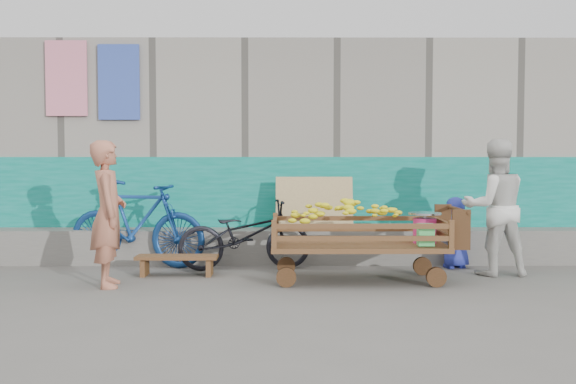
{
  "coord_description": "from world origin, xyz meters",
  "views": [
    {
      "loc": [
        -0.07,
        -6.07,
        1.38
      ],
      "look_at": [
        -0.05,
        1.2,
        1.0
      ],
      "focal_mm": 40.0,
      "sensor_mm": 36.0,
      "label": 1
    }
  ],
  "objects_px": {
    "bicycle_dark": "(245,235)",
    "banana_cart": "(355,227)",
    "vendor_man": "(108,214)",
    "bench": "(177,261)",
    "bicycle_blue": "(137,224)",
    "child": "(456,232)",
    "woman": "(495,207)"
  },
  "relations": [
    {
      "from": "bench",
      "to": "bicycle_dark",
      "type": "height_order",
      "value": "bicycle_dark"
    },
    {
      "from": "vendor_man",
      "to": "bench",
      "type": "bearing_deg",
      "value": -58.35
    },
    {
      "from": "banana_cart",
      "to": "vendor_man",
      "type": "distance_m",
      "value": 2.71
    },
    {
      "from": "banana_cart",
      "to": "vendor_man",
      "type": "relative_size",
      "value": 1.34
    },
    {
      "from": "child",
      "to": "banana_cart",
      "type": "bearing_deg",
      "value": 16.6
    },
    {
      "from": "vendor_man",
      "to": "bicycle_blue",
      "type": "xyz_separation_m",
      "value": [
        0.01,
        1.25,
        -0.23
      ]
    },
    {
      "from": "bench",
      "to": "bicycle_blue",
      "type": "bearing_deg",
      "value": 134.91
    },
    {
      "from": "bench",
      "to": "bicycle_dark",
      "type": "bearing_deg",
      "value": 28.24
    },
    {
      "from": "banana_cart",
      "to": "bench",
      "type": "relative_size",
      "value": 2.21
    },
    {
      "from": "banana_cart",
      "to": "bicycle_blue",
      "type": "bearing_deg",
      "value": 160.43
    },
    {
      "from": "banana_cart",
      "to": "child",
      "type": "height_order",
      "value": "banana_cart"
    },
    {
      "from": "banana_cart",
      "to": "bicycle_dark",
      "type": "distance_m",
      "value": 1.5
    },
    {
      "from": "bench",
      "to": "vendor_man",
      "type": "distance_m",
      "value": 1.08
    },
    {
      "from": "woman",
      "to": "bicycle_dark",
      "type": "xyz_separation_m",
      "value": [
        -2.98,
        0.37,
        -0.37
      ]
    },
    {
      "from": "banana_cart",
      "to": "child",
      "type": "distance_m",
      "value": 1.61
    },
    {
      "from": "banana_cart",
      "to": "bicycle_dark",
      "type": "relative_size",
      "value": 1.29
    },
    {
      "from": "banana_cart",
      "to": "woman",
      "type": "height_order",
      "value": "woman"
    },
    {
      "from": "woman",
      "to": "bicycle_dark",
      "type": "relative_size",
      "value": 0.98
    },
    {
      "from": "vendor_man",
      "to": "bicycle_dark",
      "type": "bearing_deg",
      "value": -66.79
    },
    {
      "from": "banana_cart",
      "to": "child",
      "type": "relative_size",
      "value": 2.35
    },
    {
      "from": "banana_cart",
      "to": "bicycle_blue",
      "type": "xyz_separation_m",
      "value": [
        -2.67,
        0.95,
        -0.06
      ]
    },
    {
      "from": "bicycle_blue",
      "to": "child",
      "type": "bearing_deg",
      "value": -77.79
    },
    {
      "from": "bicycle_dark",
      "to": "woman",
      "type": "bearing_deg",
      "value": -106.85
    },
    {
      "from": "woman",
      "to": "bicycle_blue",
      "type": "height_order",
      "value": "woman"
    },
    {
      "from": "bench",
      "to": "woman",
      "type": "distance_m",
      "value": 3.81
    },
    {
      "from": "bench",
      "to": "bicycle_dark",
      "type": "relative_size",
      "value": 0.58
    },
    {
      "from": "bicycle_dark",
      "to": "banana_cart",
      "type": "bearing_deg",
      "value": -130.03
    },
    {
      "from": "bench",
      "to": "bicycle_dark",
      "type": "distance_m",
      "value": 0.92
    },
    {
      "from": "bicycle_dark",
      "to": "bicycle_blue",
      "type": "distance_m",
      "value": 1.41
    },
    {
      "from": "child",
      "to": "woman",
      "type": "bearing_deg",
      "value": 110.31
    },
    {
      "from": "bench",
      "to": "bicycle_blue",
      "type": "xyz_separation_m",
      "value": [
        -0.61,
        0.62,
        0.38
      ]
    },
    {
      "from": "bench",
      "to": "child",
      "type": "distance_m",
      "value": 3.47
    }
  ]
}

